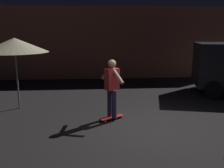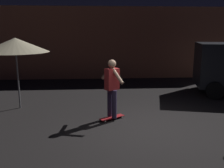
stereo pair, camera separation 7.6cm
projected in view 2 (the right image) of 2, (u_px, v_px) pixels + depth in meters
name	position (u px, v px, depth m)	size (l,w,h in m)	color
ground_plane	(146.00, 130.00, 6.60)	(28.00, 28.00, 0.00)	black
low_building	(107.00, 41.00, 15.31)	(12.75, 4.46, 3.71)	#B76B4C
patio_umbrella	(15.00, 45.00, 8.02)	(2.10, 2.10, 2.30)	slate
skateboard_ridden	(112.00, 118.00, 7.36)	(0.76, 0.59, 0.07)	#AD1E23
skater	(112.00, 84.00, 7.16)	(0.61, 0.87, 1.67)	#382D4C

